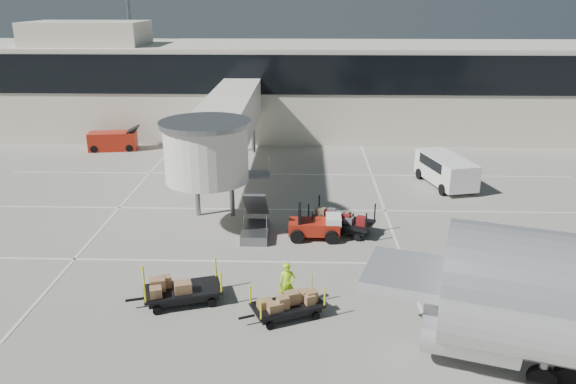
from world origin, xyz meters
The scene contains 11 objects.
ground centered at (0.00, 0.00, 0.00)m, with size 140.00×140.00×0.00m, color #9C978C.
lane_markings centered at (-0.67, 9.33, 0.01)m, with size 40.00×30.00×0.02m.
terminal centered at (-0.35, 29.94, 4.11)m, with size 64.00×12.11×15.20m.
jet_bridge centered at (-3.97, 12.26, 4.28)m, with size 5.70×20.40×6.03m.
baggage_tug centered at (1.79, 4.95, 0.65)m, with size 2.75×1.77×1.78m.
suitcase_cart centered at (3.11, 5.80, 0.59)m, with size 4.16×2.88×1.62m.
box_cart_near centered at (0.51, -2.81, 0.54)m, with size 3.43×2.39×1.34m.
box_cart_far centered at (-3.85, -1.83, 0.57)m, with size 3.97×2.45×1.53m.
ground_worker centered at (0.51, -1.91, 0.94)m, with size 0.68×0.45×1.88m, color #9ED816.
minivan centered at (10.59, 13.98, 1.19)m, with size 3.32×5.59×1.98m.
belt_loader centered at (-14.67, 22.32, 0.75)m, with size 4.27×2.15×1.97m.
Camera 1 is at (1.17, -22.34, 12.15)m, focal length 35.00 mm.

